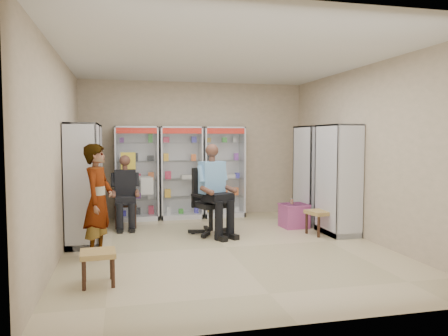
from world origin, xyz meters
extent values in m
plane|color=#C1B086|center=(0.00, 0.00, 0.00)|extent=(6.00, 6.00, 0.00)
cube|color=#C1AA8F|center=(0.00, 3.00, 1.50)|extent=(5.00, 0.02, 3.00)
cube|color=#C1AA8F|center=(0.00, -3.00, 1.50)|extent=(5.00, 0.02, 3.00)
cube|color=#C1AA8F|center=(-2.50, 0.00, 1.50)|extent=(0.02, 6.00, 3.00)
cube|color=#C1AA8F|center=(2.50, 0.00, 1.50)|extent=(0.02, 6.00, 3.00)
cube|color=silver|center=(0.00, 0.00, 3.00)|extent=(5.00, 6.00, 0.02)
cube|color=#9EA0A5|center=(-1.30, 2.73, 1.00)|extent=(0.90, 0.50, 2.00)
cube|color=#ABADB2|center=(-0.35, 2.73, 1.00)|extent=(0.90, 0.50, 2.00)
cube|color=#B3B5BA|center=(0.60, 2.73, 1.00)|extent=(0.90, 0.50, 2.00)
cube|color=#A3A6AA|center=(2.23, 1.60, 1.00)|extent=(0.90, 0.50, 2.00)
cube|color=silver|center=(2.23, 0.50, 1.00)|extent=(0.90, 0.50, 2.00)
cube|color=#A4A5AB|center=(-2.23, 1.80, 1.00)|extent=(0.90, 0.50, 2.00)
cube|color=#A3A7AA|center=(-2.23, 0.70, 1.00)|extent=(0.90, 0.50, 2.00)
cube|color=black|center=(-1.55, 2.00, 0.47)|extent=(0.42, 0.42, 0.94)
cube|color=black|center=(-0.04, 1.00, 0.61)|extent=(0.86, 0.86, 1.21)
cube|color=#B6498E|center=(1.68, 1.22, 0.23)|extent=(0.51, 0.49, 0.46)
cylinder|color=#581107|center=(1.63, 1.23, 0.52)|extent=(0.07, 0.07, 0.11)
cube|color=#A97747|center=(1.90, 0.51, 0.22)|extent=(0.52, 0.52, 0.44)
cube|color=#AE8549|center=(-1.90, -1.39, 0.20)|extent=(0.44, 0.44, 0.41)
imported|color=gray|center=(-1.95, -0.12, 0.84)|extent=(0.57, 0.71, 1.67)
camera|label=1|loc=(-1.60, -6.73, 1.76)|focal=35.00mm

